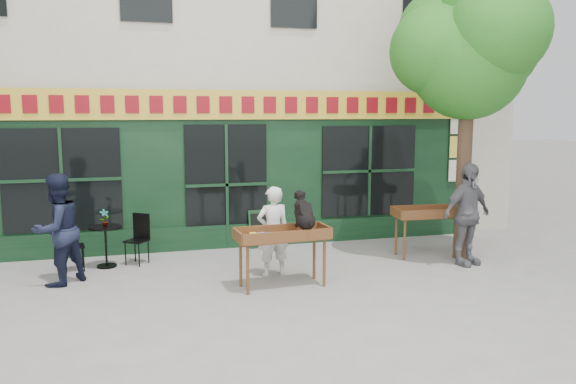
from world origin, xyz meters
name	(u,v)px	position (x,y,z in m)	size (l,w,h in m)	color
ground	(249,279)	(0.00, 0.00, 0.00)	(80.00, 80.00, 0.00)	slate
building	(203,30)	(0.00, 5.97, 4.97)	(14.00, 7.26, 10.00)	beige
street_tree	(469,45)	(4.34, 0.36, 4.11)	(3.05, 2.90, 5.60)	#382619
book_cart_center	(282,238)	(0.45, -0.56, 0.82)	(1.54, 0.73, 0.99)	brown
dog	(304,209)	(0.80, -0.61, 1.29)	(0.34, 0.60, 0.60)	black
woman	(273,231)	(0.45, 0.09, 0.79)	(0.58, 0.38, 1.58)	silver
book_cart_right	(432,215)	(3.82, 0.60, 0.82)	(1.54, 0.74, 0.99)	brown
man_right	(467,214)	(4.12, -0.15, 0.96)	(1.13, 0.47, 1.92)	#5B5C61
bistro_table	(106,238)	(-2.40, 1.43, 0.54)	(0.60, 0.60, 0.76)	black
bistro_chair_left	(68,241)	(-3.04, 1.32, 0.56)	(0.42, 0.42, 0.95)	black
bistro_chair_right	(139,234)	(-1.80, 1.55, 0.56)	(0.50, 0.51, 0.95)	black
potted_plant	(105,218)	(-2.40, 1.43, 0.93)	(0.17, 0.11, 0.32)	gray
man_left	(57,230)	(-3.10, 0.53, 0.93)	(0.90, 0.70, 1.86)	black
chalkboard	(262,229)	(0.72, 2.19, 0.40)	(0.57, 0.24, 0.79)	black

